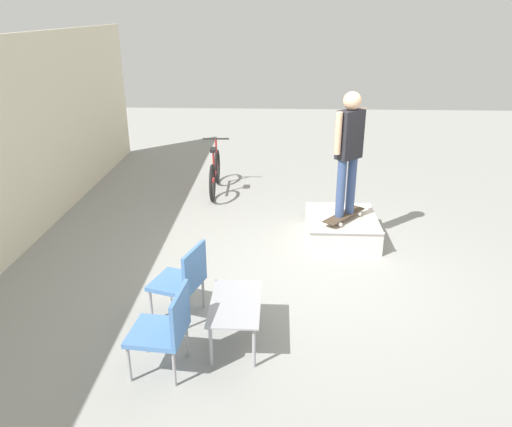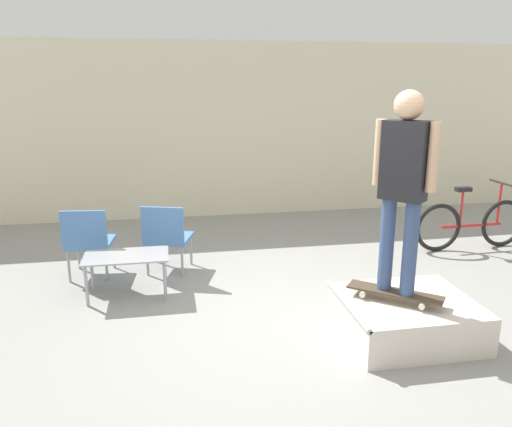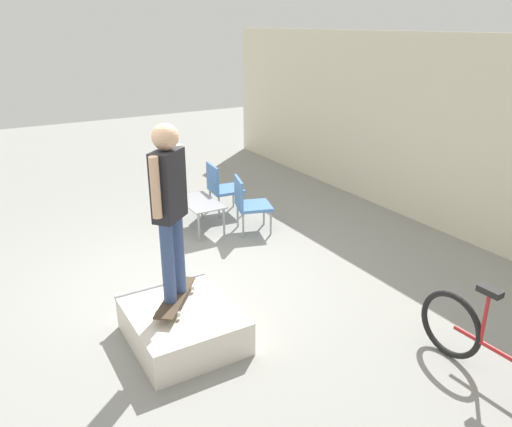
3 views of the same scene
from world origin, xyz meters
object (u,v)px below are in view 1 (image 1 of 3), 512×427
skate_ramp_box (341,228)px  coffee_table (236,307)px  patio_chair_right (183,278)px  patio_chair_left (166,327)px  bicycle (215,173)px  skateboard_on_ramp (344,215)px  person_skater (349,144)px

skate_ramp_box → coffee_table: coffee_table is taller
skate_ramp_box → patio_chair_right: (-2.19, 2.04, 0.31)m
skate_ramp_box → patio_chair_right: 3.01m
patio_chair_left → bicycle: bearing=-172.3°
skateboard_on_ramp → patio_chair_left: bearing=-175.5°
skateboard_on_ramp → patio_chair_right: (-2.05, 2.05, 0.05)m
coffee_table → skate_ramp_box: bearing=-28.1°
skateboard_on_ramp → patio_chair_right: patio_chair_right is taller
skateboard_on_ramp → bicycle: (2.22, 2.21, -0.08)m
patio_chair_left → coffee_table: bearing=133.7°
skateboard_on_ramp → patio_chair_right: size_ratio=0.90×
skateboard_on_ramp → bicycle: size_ratio=0.46×
patio_chair_left → patio_chair_right: (0.93, 0.00, 0.00)m
skateboard_on_ramp → coffee_table: size_ratio=0.86×
patio_chair_right → bicycle: bicycle is taller
skate_ramp_box → patio_chair_right: bearing=137.1°
skate_ramp_box → skateboard_on_ramp: (-0.14, -0.01, 0.27)m
coffee_table → patio_chair_right: 0.78m
person_skater → coffee_table: person_skater is taller
patio_chair_right → bicycle: (4.28, 0.17, -0.13)m
skate_ramp_box → patio_chair_right: size_ratio=1.37×
skate_ramp_box → person_skater: bearing=-177.4°
patio_chair_right → skate_ramp_box: bearing=154.4°
skate_ramp_box → person_skater: 1.36m
skateboard_on_ramp → bicycle: bicycle is taller
patio_chair_left → person_skater: bearing=151.5°
coffee_table → bicycle: 4.80m
skate_ramp_box → skateboard_on_ramp: size_ratio=1.53×
patio_chair_left → bicycle: (5.21, 0.17, -0.13)m
patio_chair_right → skateboard_on_ramp: bearing=152.4°
skate_ramp_box → skateboard_on_ramp: bearing=-177.4°
skate_ramp_box → bicycle: bearing=46.6°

